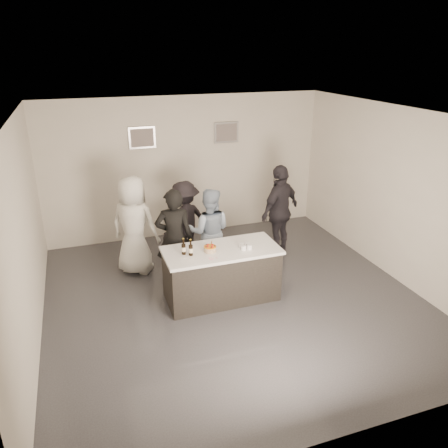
# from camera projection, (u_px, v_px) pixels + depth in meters

# --- Properties ---
(floor) EXTENTS (6.00, 6.00, 0.00)m
(floor) POSITION_uv_depth(u_px,v_px,m) (234.00, 298.00, 7.29)
(floor) COLOR #3D3D42
(floor) RESTS_ON ground
(ceiling) EXTENTS (6.00, 6.00, 0.00)m
(ceiling) POSITION_uv_depth(u_px,v_px,m) (235.00, 115.00, 6.15)
(ceiling) COLOR white
(wall_back) EXTENTS (6.00, 0.04, 3.00)m
(wall_back) POSITION_uv_depth(u_px,v_px,m) (186.00, 167.00, 9.35)
(wall_back) COLOR silver
(wall_back) RESTS_ON ground
(wall_front) EXTENTS (6.00, 0.04, 3.00)m
(wall_front) POSITION_uv_depth(u_px,v_px,m) (345.00, 322.00, 4.09)
(wall_front) COLOR silver
(wall_front) RESTS_ON ground
(wall_left) EXTENTS (0.04, 6.00, 3.00)m
(wall_left) POSITION_uv_depth(u_px,v_px,m) (24.00, 241.00, 5.82)
(wall_left) COLOR silver
(wall_left) RESTS_ON ground
(wall_right) EXTENTS (0.04, 6.00, 3.00)m
(wall_right) POSITION_uv_depth(u_px,v_px,m) (395.00, 195.00, 7.62)
(wall_right) COLOR silver
(wall_right) RESTS_ON ground
(picture_left) EXTENTS (0.54, 0.04, 0.44)m
(picture_left) POSITION_uv_depth(u_px,v_px,m) (142.00, 138.00, 8.79)
(picture_left) COLOR #B2B2B7
(picture_left) RESTS_ON wall_back
(picture_right) EXTENTS (0.54, 0.04, 0.44)m
(picture_right) POSITION_uv_depth(u_px,v_px,m) (226.00, 132.00, 9.33)
(picture_right) COLOR #B2B2B7
(picture_right) RESTS_ON wall_back
(bar_counter) EXTENTS (1.86, 0.86, 0.90)m
(bar_counter) POSITION_uv_depth(u_px,v_px,m) (221.00, 274.00, 7.14)
(bar_counter) COLOR white
(bar_counter) RESTS_ON ground
(cake) EXTENTS (0.20, 0.20, 0.07)m
(cake) POSITION_uv_depth(u_px,v_px,m) (210.00, 249.00, 6.88)
(cake) COLOR orange
(cake) RESTS_ON bar_counter
(beer_bottle_a) EXTENTS (0.07, 0.07, 0.26)m
(beer_bottle_a) POSITION_uv_depth(u_px,v_px,m) (184.00, 247.00, 6.75)
(beer_bottle_a) COLOR black
(beer_bottle_a) RESTS_ON bar_counter
(beer_bottle_b) EXTENTS (0.07, 0.07, 0.26)m
(beer_bottle_b) POSITION_uv_depth(u_px,v_px,m) (191.00, 248.00, 6.72)
(beer_bottle_b) COLOR black
(beer_bottle_b) RESTS_ON bar_counter
(tumbler_cluster) EXTENTS (0.19, 0.19, 0.08)m
(tumbler_cluster) POSITION_uv_depth(u_px,v_px,m) (245.00, 246.00, 6.98)
(tumbler_cluster) COLOR orange
(tumbler_cluster) RESTS_ON bar_counter
(candles) EXTENTS (0.24, 0.08, 0.01)m
(candles) POSITION_uv_depth(u_px,v_px,m) (212.00, 258.00, 6.65)
(candles) COLOR pink
(candles) RESTS_ON bar_counter
(person_main_black) EXTENTS (0.70, 0.52, 1.75)m
(person_main_black) POSITION_uv_depth(u_px,v_px,m) (174.00, 238.00, 7.42)
(person_main_black) COLOR black
(person_main_black) RESTS_ON ground
(person_main_blue) EXTENTS (0.95, 0.84, 1.61)m
(person_main_blue) POSITION_uv_depth(u_px,v_px,m) (210.00, 232.00, 7.87)
(person_main_blue) COLOR #94A8C2
(person_main_blue) RESTS_ON ground
(person_guest_left) EXTENTS (1.06, 0.99, 1.83)m
(person_guest_left) POSITION_uv_depth(u_px,v_px,m) (134.00, 226.00, 7.84)
(person_guest_left) COLOR white
(person_guest_left) RESTS_ON ground
(person_guest_right) EXTENTS (1.16, 0.92, 1.84)m
(person_guest_right) POSITION_uv_depth(u_px,v_px,m) (280.00, 211.00, 8.53)
(person_guest_right) COLOR #27252B
(person_guest_right) RESTS_ON ground
(person_guest_back) EXTENTS (1.16, 0.97, 1.57)m
(person_guest_back) POSITION_uv_depth(u_px,v_px,m) (185.00, 221.00, 8.43)
(person_guest_back) COLOR black
(person_guest_back) RESTS_ON ground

